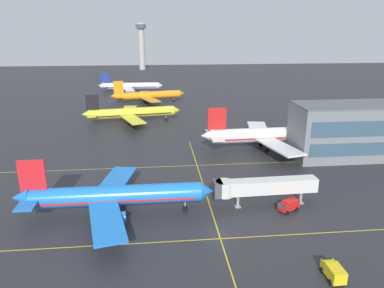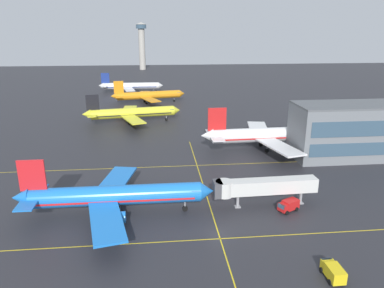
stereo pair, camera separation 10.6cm
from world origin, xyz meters
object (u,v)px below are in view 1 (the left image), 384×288
(airliner_front_gate, at_px, (114,196))
(service_truck_red_van, at_px, (289,205))
(airliner_second_row, at_px, (270,135))
(service_truck_catering, at_px, (333,271))
(airliner_far_left_stand, at_px, (148,95))
(airliner_far_right_stand, at_px, (130,86))
(control_tower, at_px, (141,42))
(airliner_third_row, at_px, (132,113))
(jet_bridge, at_px, (258,187))

(airliner_front_gate, relative_size, service_truck_red_van, 8.08)
(airliner_second_row, height_order, service_truck_catering, airliner_second_row)
(airliner_far_left_stand, bearing_deg, airliner_second_row, -63.54)
(airliner_far_left_stand, height_order, service_truck_catering, airliner_far_left_stand)
(airliner_far_right_stand, relative_size, control_tower, 0.90)
(airliner_far_right_stand, relative_size, service_truck_red_van, 7.64)
(airliner_second_row, bearing_deg, airliner_far_left_stand, 116.46)
(airliner_second_row, height_order, airliner_far_left_stand, airliner_second_row)
(airliner_far_left_stand, height_order, airliner_far_right_stand, airliner_far_left_stand)
(airliner_third_row, bearing_deg, service_truck_catering, -70.25)
(airliner_far_right_stand, distance_m, service_truck_red_van, 142.13)
(airliner_second_row, distance_m, service_truck_catering, 56.43)
(airliner_second_row, height_order, jet_bridge, airliner_second_row)
(control_tower, bearing_deg, service_truck_red_van, -82.23)
(airliner_front_gate, relative_size, service_truck_catering, 8.74)
(jet_bridge, bearing_deg, airliner_second_row, 69.14)
(service_truck_catering, distance_m, control_tower, 276.35)
(airliner_far_left_stand, height_order, jet_bridge, airliner_far_left_stand)
(airliner_third_row, bearing_deg, airliner_far_left_stand, 81.78)
(airliner_second_row, distance_m, airliner_far_left_stand, 79.48)
(airliner_third_row, bearing_deg, service_truck_red_van, -64.87)
(service_truck_red_van, bearing_deg, airliner_far_right_stand, 105.37)
(airliner_second_row, xyz_separation_m, airliner_far_left_stand, (-35.41, 71.16, -0.60))
(airliner_second_row, relative_size, service_truck_red_van, 8.95)
(airliner_far_left_stand, relative_size, service_truck_catering, 8.28)
(service_truck_red_van, height_order, service_truck_catering, same)
(airliner_third_row, height_order, airliner_far_right_stand, airliner_third_row)
(airliner_front_gate, distance_m, service_truck_catering, 38.26)
(airliner_far_left_stand, xyz_separation_m, service_truck_red_van, (27.90, -107.43, -2.49))
(airliner_far_right_stand, bearing_deg, service_truck_catering, -76.74)
(airliner_second_row, bearing_deg, service_truck_red_van, -101.70)
(airliner_front_gate, height_order, airliner_second_row, airliner_second_row)
(jet_bridge, xyz_separation_m, control_tower, (-29.34, 251.42, 18.07))
(airliner_front_gate, distance_m, airliner_second_row, 52.77)
(airliner_front_gate, bearing_deg, service_truck_red_van, -3.23)
(airliner_far_right_stand, bearing_deg, airliner_far_left_stand, -71.73)
(airliner_third_row, height_order, jet_bridge, airliner_third_row)
(service_truck_red_van, bearing_deg, jet_bridge, 154.12)
(jet_bridge, bearing_deg, service_truck_catering, -78.38)
(airliner_far_left_stand, xyz_separation_m, airliner_far_right_stand, (-9.77, 29.60, -0.01))
(airliner_third_row, xyz_separation_m, jet_bridge, (27.86, -68.19, 0.29))
(airliner_second_row, bearing_deg, service_truck_catering, -98.48)
(jet_bridge, distance_m, control_tower, 253.77)
(service_truck_red_van, height_order, jet_bridge, jet_bridge)
(airliner_front_gate, relative_size, airliner_second_row, 0.90)
(airliner_second_row, distance_m, jet_bridge, 36.05)
(airliner_second_row, bearing_deg, control_tower, 100.96)
(airliner_front_gate, bearing_deg, control_tower, 90.50)
(airliner_far_left_stand, bearing_deg, service_truck_catering, -77.94)
(service_truck_catering, relative_size, control_tower, 0.11)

